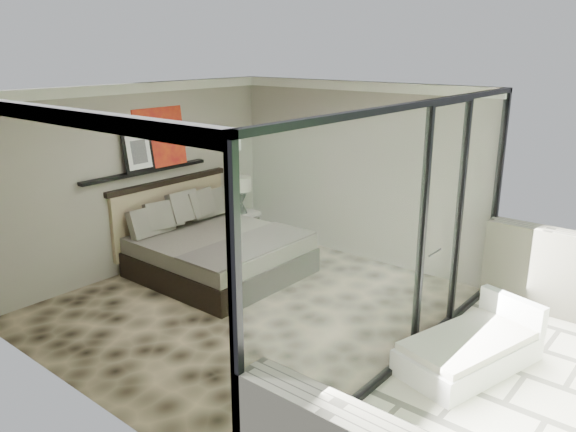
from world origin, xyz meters
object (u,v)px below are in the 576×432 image
Objects in this scene: bed at (215,249)px; lounger at (472,349)px; nightstand at (242,227)px; table_lamp at (241,190)px.

bed reaches higher than lounger.
bed reaches higher than nightstand.
table_lamp is (-0.68, 1.29, 0.57)m from bed.
table_lamp is 4.96m from lounger.
bed is 1.30× the size of lounger.
lounger is at bearing -0.80° from bed.
lounger is (4.72, -1.35, -0.74)m from table_lamp.
nightstand is 0.28× the size of lounger.
nightstand is 0.75× the size of table_lamp.
nightstand is at bearing 118.41° from bed.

